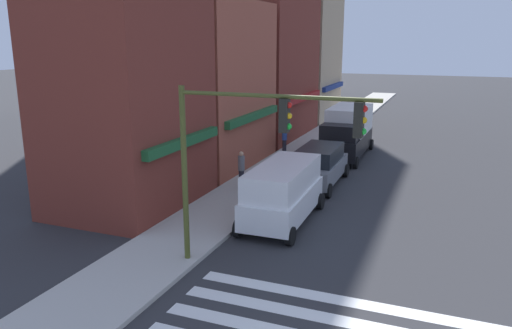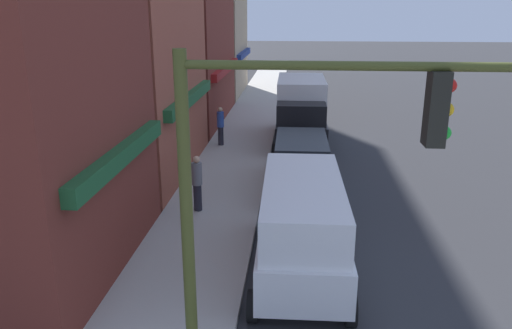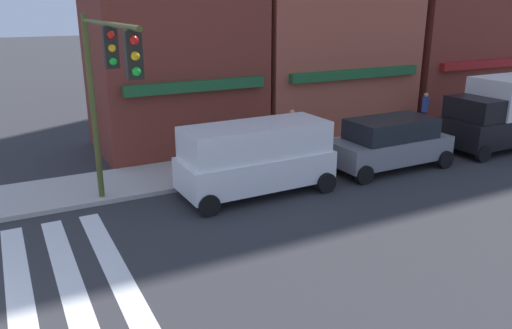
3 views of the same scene
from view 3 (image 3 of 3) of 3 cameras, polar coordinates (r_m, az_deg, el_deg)
The scene contains 6 objects.
traffic_signal at distance 13.40m, azimuth -16.85°, elevation 9.64°, with size 0.32×6.01×5.71m.
van_white at distance 16.08m, azimuth -0.00°, elevation 0.97°, with size 5.04×2.22×2.34m.
suv_grey at distance 19.34m, azimuth 15.08°, elevation 2.47°, with size 4.72×2.12×1.94m.
box_truck_black at distance 24.16m, azimuth 27.00°, elevation 5.47°, with size 6.23×2.42×3.04m.
pedestrian_blue_shirt at distance 25.63m, azimuth 18.70°, elevation 5.91°, with size 0.32×0.32×1.77m.
pedestrian_grey_coat at distance 20.41m, azimuth 4.09°, elevation 3.95°, with size 0.32×0.32×1.77m.
Camera 3 is at (2.25, -8.94, 5.94)m, focal length 35.00 mm.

